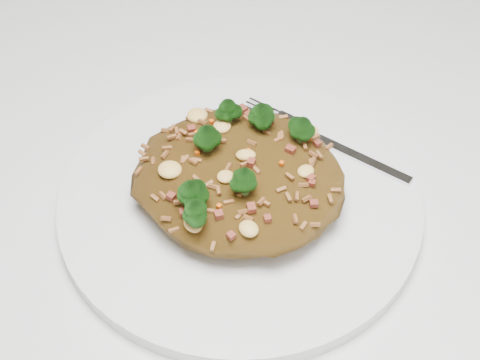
% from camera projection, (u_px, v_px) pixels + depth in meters
% --- Properties ---
extents(dining_table, '(1.20, 0.80, 0.75)m').
position_uv_depth(dining_table, '(123.00, 240.00, 0.63)').
color(dining_table, white).
rests_on(dining_table, ground).
extents(plate, '(0.29, 0.29, 0.01)m').
position_uv_depth(plate, '(240.00, 198.00, 0.53)').
color(plate, white).
rests_on(plate, dining_table).
extents(fried_rice, '(0.16, 0.15, 0.06)m').
position_uv_depth(fried_rice, '(240.00, 170.00, 0.51)').
color(fried_rice, brown).
rests_on(fried_rice, plate).
extents(fork, '(0.16, 0.07, 0.00)m').
position_uv_depth(fork, '(331.00, 144.00, 0.56)').
color(fork, silver).
rests_on(fork, plate).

